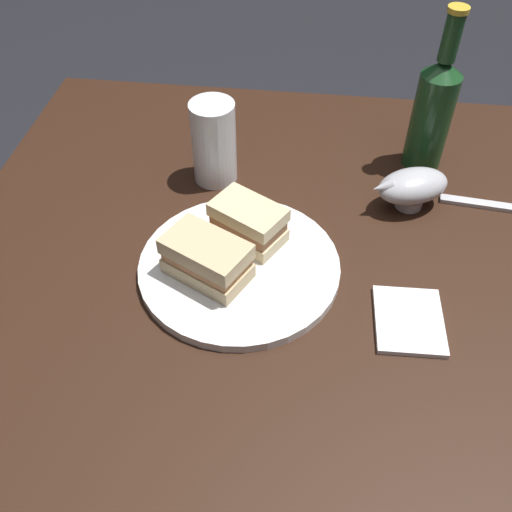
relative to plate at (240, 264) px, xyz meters
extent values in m
plane|color=black|center=(0.00, 0.05, -0.73)|extent=(6.00, 6.00, 0.00)
cube|color=black|center=(0.00, 0.05, -0.37)|extent=(1.01, 0.99, 0.72)
cylinder|color=white|center=(0.00, 0.00, 0.00)|extent=(0.29, 0.29, 0.01)
cube|color=beige|center=(-0.05, 0.01, 0.02)|extent=(0.11, 0.12, 0.02)
cube|color=#8C5B3D|center=(-0.05, 0.01, 0.04)|extent=(0.10, 0.12, 0.02)
cube|color=beige|center=(-0.05, 0.01, 0.06)|extent=(0.11, 0.12, 0.02)
cube|color=#CCB284|center=(0.03, -0.04, 0.02)|extent=(0.11, 0.13, 0.02)
cube|color=#B27A4C|center=(0.03, -0.04, 0.04)|extent=(0.11, 0.13, 0.01)
cube|color=#CCB284|center=(0.03, -0.04, 0.06)|extent=(0.11, 0.13, 0.02)
cube|color=#AD702D|center=(-0.05, -0.01, 0.01)|extent=(0.02, 0.05, 0.02)
cube|color=#B77F33|center=(-0.02, -0.09, 0.02)|extent=(0.05, 0.03, 0.02)
cube|color=#B77F33|center=(-0.02, -0.09, 0.02)|extent=(0.06, 0.03, 0.02)
cube|color=#AD702D|center=(-0.04, -0.07, 0.02)|extent=(0.05, 0.04, 0.02)
cylinder|color=white|center=(-0.21, -0.07, 0.06)|extent=(0.07, 0.07, 0.14)
cylinder|color=orange|center=(-0.21, -0.07, 0.02)|extent=(0.06, 0.06, 0.05)
cylinder|color=#B7B7BC|center=(-0.17, 0.25, 0.00)|extent=(0.04, 0.04, 0.02)
ellipsoid|color=#B7B7BC|center=(-0.17, 0.25, 0.03)|extent=(0.11, 0.13, 0.05)
ellipsoid|color=#381E0F|center=(-0.17, 0.25, 0.04)|extent=(0.09, 0.11, 0.02)
cone|color=#B7B7BC|center=(-0.15, 0.20, 0.04)|extent=(0.03, 0.04, 0.02)
cylinder|color=#19421E|center=(-0.29, 0.28, 0.08)|extent=(0.07, 0.07, 0.17)
cone|color=#19421E|center=(-0.29, 0.28, 0.17)|extent=(0.07, 0.07, 0.02)
cylinder|color=#19421E|center=(-0.29, 0.28, 0.22)|extent=(0.03, 0.03, 0.07)
cylinder|color=gold|center=(-0.29, 0.28, 0.26)|extent=(0.03, 0.03, 0.01)
cube|color=white|center=(0.07, 0.24, 0.00)|extent=(0.11, 0.09, 0.01)
cube|color=silver|center=(-0.18, 0.39, 0.00)|extent=(0.03, 0.18, 0.01)
camera|label=1|loc=(0.56, 0.09, 0.60)|focal=40.16mm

